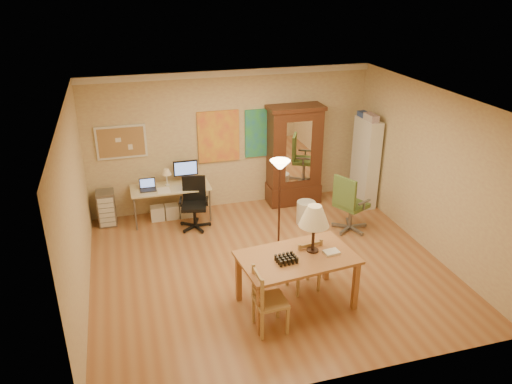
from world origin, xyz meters
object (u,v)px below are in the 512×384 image
object	(u,v)px
computer_desk	(173,199)
bookshelf	(365,163)
office_chair_black	(195,215)
armoire	(294,162)
dining_table	(303,245)
office_chair_green	(349,216)

from	to	relation	value
computer_desk	bookshelf	distance (m)	3.83
office_chair_black	armoire	world-z (taller)	armoire
dining_table	office_chair_black	world-z (taller)	dining_table
office_chair_green	armoire	bearing A→B (deg)	111.08
office_chair_green	bookshelf	xyz separation A→B (m)	(0.78, 1.00, 0.59)
computer_desk	office_chair_green	xyz separation A→B (m)	(3.01, -1.36, -0.12)
office_chair_green	armoire	distance (m)	1.65
dining_table	computer_desk	world-z (taller)	dining_table
office_chair_green	office_chair_black	bearing A→B (deg)	161.69
computer_desk	dining_table	bearing A→B (deg)	-65.84
computer_desk	armoire	xyz separation A→B (m)	(2.45, 0.09, 0.47)
bookshelf	dining_table	bearing A→B (deg)	-130.21
computer_desk	office_chair_green	size ratio (longest dim) A/B	1.35
dining_table	computer_desk	bearing A→B (deg)	114.16
dining_table	bookshelf	bearing A→B (deg)	49.79
office_chair_black	dining_table	bearing A→B (deg)	-68.09
armoire	office_chair_green	bearing A→B (deg)	-68.92
computer_desk	armoire	size ratio (longest dim) A/B	0.73
computer_desk	office_chair_green	world-z (taller)	computer_desk
dining_table	office_chair_green	size ratio (longest dim) A/B	1.54
office_chair_black	armoire	size ratio (longest dim) A/B	0.48
dining_table	computer_desk	xyz separation A→B (m)	(-1.42, 3.16, -0.53)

